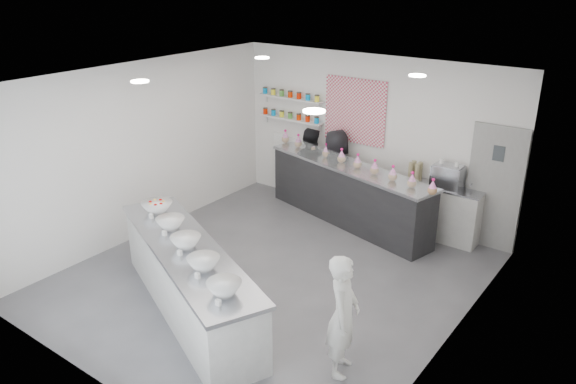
% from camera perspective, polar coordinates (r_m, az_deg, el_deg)
% --- Properties ---
extents(floor, '(6.00, 6.00, 0.00)m').
position_cam_1_polar(floor, '(8.66, -1.72, -8.61)').
color(floor, '#515156').
rests_on(floor, ground).
extents(ceiling, '(6.00, 6.00, 0.00)m').
position_cam_1_polar(ceiling, '(7.59, -1.98, 11.29)').
color(ceiling, white).
rests_on(ceiling, floor).
extents(back_wall, '(5.50, 0.00, 5.50)m').
position_cam_1_polar(back_wall, '(10.40, 8.46, 5.49)').
color(back_wall, white).
rests_on(back_wall, floor).
extents(left_wall, '(0.00, 6.00, 6.00)m').
position_cam_1_polar(left_wall, '(9.86, -14.56, 4.09)').
color(left_wall, white).
rests_on(left_wall, floor).
extents(right_wall, '(0.00, 6.00, 6.00)m').
position_cam_1_polar(right_wall, '(6.80, 16.78, -4.34)').
color(right_wall, white).
rests_on(right_wall, floor).
extents(back_door, '(0.88, 0.04, 2.10)m').
position_cam_1_polar(back_door, '(9.72, 20.20, 0.35)').
color(back_door, gray).
rests_on(back_door, floor).
extents(pattern_panel, '(1.25, 0.03, 1.20)m').
position_cam_1_polar(pattern_panel, '(10.43, 6.82, 8.17)').
color(pattern_panel, '#C02543').
rests_on(pattern_panel, back_wall).
extents(jar_shelf_lower, '(1.45, 0.22, 0.04)m').
position_cam_1_polar(jar_shelf_lower, '(11.19, 0.28, 7.42)').
color(jar_shelf_lower, silver).
rests_on(jar_shelf_lower, back_wall).
extents(jar_shelf_upper, '(1.45, 0.22, 0.04)m').
position_cam_1_polar(jar_shelf_upper, '(11.09, 0.29, 9.52)').
color(jar_shelf_upper, silver).
rests_on(jar_shelf_upper, back_wall).
extents(preserve_jars, '(1.45, 0.10, 0.56)m').
position_cam_1_polar(preserve_jars, '(11.11, 0.22, 8.80)').
color(preserve_jars, '#ED2100').
rests_on(preserve_jars, jar_shelf_lower).
extents(downlight_0, '(0.24, 0.24, 0.02)m').
position_cam_1_polar(downlight_0, '(7.87, -14.82, 10.82)').
color(downlight_0, white).
rests_on(downlight_0, ceiling).
extents(downlight_1, '(0.24, 0.24, 0.02)m').
position_cam_1_polar(downlight_1, '(6.00, 2.67, 8.22)').
color(downlight_1, white).
rests_on(downlight_1, ceiling).
extents(downlight_2, '(0.24, 0.24, 0.02)m').
position_cam_1_polar(downlight_2, '(9.69, -2.64, 13.47)').
color(downlight_2, white).
rests_on(downlight_2, ceiling).
extents(downlight_3, '(0.24, 0.24, 0.02)m').
position_cam_1_polar(downlight_3, '(8.25, 13.01, 11.46)').
color(downlight_3, white).
rests_on(downlight_3, ceiling).
extents(prep_counter, '(3.58, 2.24, 0.97)m').
position_cam_1_polar(prep_counter, '(7.75, -10.06, -8.76)').
color(prep_counter, silver).
rests_on(prep_counter, floor).
extents(back_bar, '(3.62, 1.50, 1.10)m').
position_cam_1_polar(back_bar, '(10.27, 6.11, -0.21)').
color(back_bar, black).
rests_on(back_bar, floor).
extents(sneeze_guard, '(3.41, 0.87, 0.30)m').
position_cam_1_polar(sneeze_guard, '(9.82, 4.99, 3.15)').
color(sneeze_guard, white).
rests_on(sneeze_guard, back_bar).
extents(espresso_ledge, '(1.29, 0.41, 0.96)m').
position_cam_1_polar(espresso_ledge, '(9.97, 15.37, -2.08)').
color(espresso_ledge, silver).
rests_on(espresso_ledge, floor).
extents(espresso_machine, '(0.50, 0.34, 0.38)m').
position_cam_1_polar(espresso_machine, '(9.72, 15.92, 1.49)').
color(espresso_machine, '#93969E').
rests_on(espresso_machine, espresso_ledge).
extents(cup_stacks, '(0.24, 0.24, 0.32)m').
position_cam_1_polar(cup_stacks, '(9.92, 12.80, 2.05)').
color(cup_stacks, tan).
rests_on(cup_stacks, espresso_ledge).
extents(prep_bowls, '(2.94, 1.73, 0.16)m').
position_cam_1_polar(prep_bowls, '(7.48, -10.35, -5.01)').
color(prep_bowls, white).
rests_on(prep_bowls, prep_counter).
extents(label_cards, '(2.66, 0.04, 0.07)m').
position_cam_1_polar(label_cards, '(7.08, -11.86, -7.20)').
color(label_cards, white).
rests_on(label_cards, prep_counter).
extents(cookie_bags, '(3.67, 1.06, 0.27)m').
position_cam_1_polar(cookie_bags, '(10.04, 6.27, 3.42)').
color(cookie_bags, '#FF88DE').
rests_on(cookie_bags, back_bar).
extents(woman_prep, '(0.53, 0.64, 1.50)m').
position_cam_1_polar(woman_prep, '(6.49, 5.61, -12.40)').
color(woman_prep, silver).
rests_on(woman_prep, floor).
extents(staff_left, '(0.87, 0.74, 1.57)m').
position_cam_1_polar(staff_left, '(10.90, 2.15, 2.54)').
color(staff_left, black).
rests_on(staff_left, floor).
extents(staff_right, '(0.87, 0.65, 1.63)m').
position_cam_1_polar(staff_right, '(10.58, 4.85, 2.04)').
color(staff_right, black).
rests_on(staff_right, floor).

